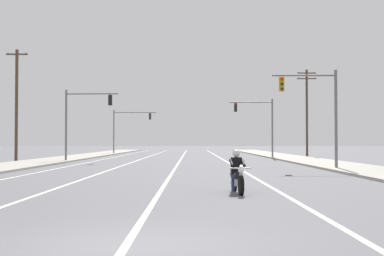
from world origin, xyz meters
The scene contains 14 objects.
ground_plane centered at (0.00, 0.00, 0.00)m, with size 400.00×400.00×0.00m, color #5B5B60.
lane_stripe_center centered at (-0.02, 45.00, 0.00)m, with size 0.16×100.00×0.01m, color beige.
lane_stripe_left centered at (-3.95, 45.00, 0.00)m, with size 0.16×100.00×0.01m, color beige.
lane_stripe_right centered at (4.08, 45.00, 0.00)m, with size 0.16×100.00×0.01m, color beige.
lane_stripe_far_left centered at (-7.59, 45.00, 0.00)m, with size 0.16×100.00×0.01m, color beige.
sidewalk_kerb_right centered at (11.34, 40.00, 0.07)m, with size 4.40×110.00×0.14m, color #9E998E.
sidewalk_kerb_left centered at (-11.34, 40.00, 0.07)m, with size 4.40×110.00×0.14m, color #9E998E.
motorcycle_with_rider centered at (2.61, 8.87, 0.59)m, with size 0.70×2.19×1.46m.
traffic_signal_near_right centered at (8.89, 23.36, 4.04)m, with size 4.05×0.37×6.20m.
traffic_signal_near_left centered at (-8.48, 35.78, 4.08)m, with size 4.60×0.44×6.20m.
traffic_signal_mid_right centered at (8.16, 45.14, 4.08)m, with size 4.61×0.44×6.20m.
traffic_signal_mid_left centered at (-8.14, 63.99, 4.17)m, with size 6.09×0.39×6.20m.
utility_pole_left_near centered at (-13.89, 35.32, 4.99)m, with size 1.84×0.26×9.61m.
utility_pole_right_far centered at (14.47, 51.44, 5.46)m, with size 2.26×0.26×10.14m.
Camera 1 is at (1.08, -8.58, 1.73)m, focal length 48.32 mm.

